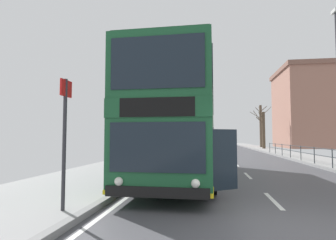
% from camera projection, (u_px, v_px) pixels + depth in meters
% --- Properties ---
extents(ground, '(15.80, 140.00, 0.20)m').
position_uv_depth(ground, '(265.00, 231.00, 4.82)').
color(ground, '#46464B').
extents(double_decker_bus_main, '(3.22, 11.15, 4.30)m').
position_uv_depth(double_decker_bus_main, '(183.00, 124.00, 11.63)').
color(double_decker_bus_main, '#19512D').
rests_on(double_decker_bus_main, ground).
extents(pedestrian_railing_far_kerb, '(0.05, 26.21, 0.97)m').
position_uv_depth(pedestrian_railing_far_kerb, '(323.00, 153.00, 14.93)').
color(pedestrian_railing_far_kerb, '#2D3338').
rests_on(pedestrian_railing_far_kerb, ground).
extents(bus_stop_sign_near, '(0.08, 0.44, 2.80)m').
position_uv_depth(bus_stop_sign_near, '(65.00, 129.00, 5.88)').
color(bus_stop_sign_near, '#2D2D33').
rests_on(bus_stop_sign_near, ground).
extents(bare_tree_far_00, '(1.83, 1.98, 5.72)m').
position_uv_depth(bare_tree_far_00, '(263.00, 129.00, 37.86)').
color(bare_tree_far_00, '#4C3D2D').
rests_on(bare_tree_far_00, ground).
extents(bare_tree_far_01, '(1.72, 2.73, 6.61)m').
position_uv_depth(bare_tree_far_01, '(261.00, 125.00, 43.34)').
color(bare_tree_far_01, brown).
rests_on(bare_tree_far_01, ground).
extents(background_building_01, '(13.39, 12.34, 12.93)m').
position_uv_depth(background_building_01, '(322.00, 108.00, 44.54)').
color(background_building_01, '#936656').
rests_on(background_building_01, ground).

